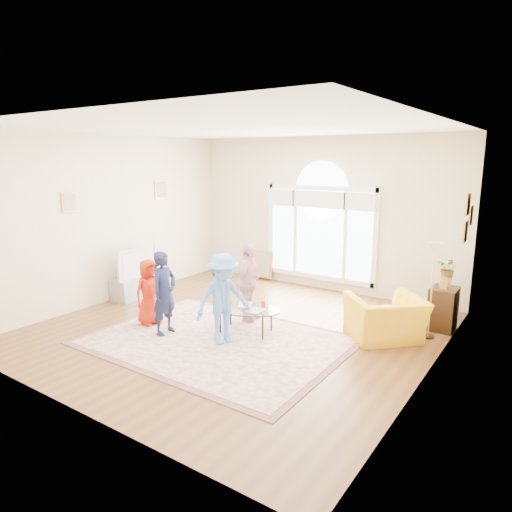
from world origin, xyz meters
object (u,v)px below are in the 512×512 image
Objects in this scene: area_rug at (217,341)px; coffee_table at (246,309)px; tv_console at (137,287)px; television at (136,262)px; armchair at (385,318)px.

area_rug is 2.85× the size of coffee_table.
television reaches higher than tv_console.
television is (0.01, -0.00, 0.51)m from tv_console.
television is at bearing -37.33° from armchair.
tv_console is at bearing 162.31° from area_rug.
coffee_table is at bearing 73.23° from area_rug.
television is 0.83× the size of coffee_table.
armchair is (2.09, 1.53, 0.33)m from area_rug.
area_rug is 3.44× the size of television.
tv_console is 4.94m from armchair.
television reaches higher than coffee_table.
coffee_table is at bearing -6.82° from television.
armchair reaches higher than tv_console.
armchair is (4.89, 0.63, -0.38)m from television.
area_rug is at bearing -17.74° from television.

